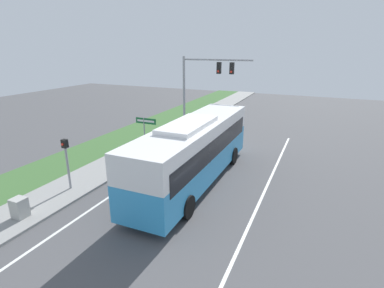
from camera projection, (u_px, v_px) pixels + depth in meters
name	position (u px, v px, depth m)	size (l,w,h in m)	color
ground_plane	(167.00, 217.00, 13.60)	(80.00, 80.00, 0.00)	#4C4C4F
sidewalk	(64.00, 190.00, 15.96)	(2.80, 80.00, 0.12)	gray
grass_verge	(23.00, 180.00, 17.19)	(3.60, 80.00, 0.10)	#3D6633
lane_divider_near	(103.00, 201.00, 14.98)	(0.14, 30.00, 0.01)	silver
lane_divider_far	(244.00, 236.00, 12.22)	(0.14, 30.00, 0.01)	silver
bus	(195.00, 148.00, 16.49)	(2.72, 11.67, 3.68)	#3393D1
signal_gantry	(203.00, 81.00, 24.44)	(5.85, 0.41, 6.65)	#939399
pedestrian_signal	(66.00, 156.00, 15.52)	(0.28, 0.34, 2.86)	#939399
street_sign	(145.00, 129.00, 20.60)	(1.57, 0.08, 2.79)	#939399
utility_cabinet	(20.00, 208.00, 13.23)	(0.60, 0.57, 0.91)	#A8A8A3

